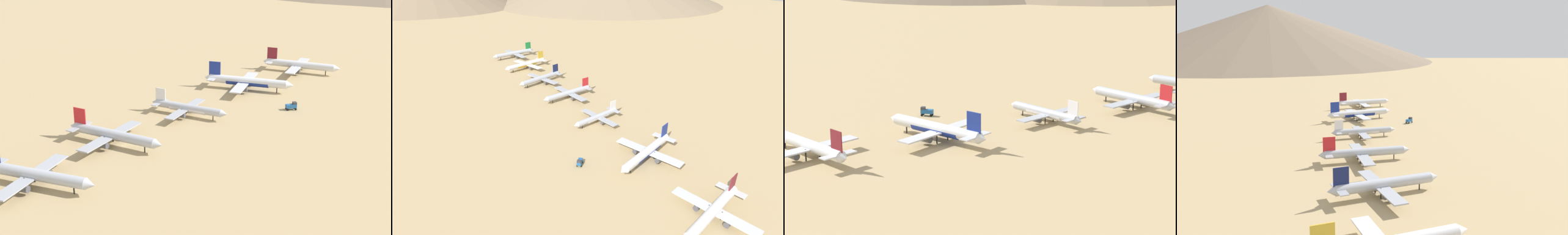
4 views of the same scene
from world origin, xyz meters
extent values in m
plane|color=tan|center=(0.00, 0.00, 0.00)|extent=(1800.00, 1800.00, 0.00)
cone|color=#B2B7C1|center=(16.48, -42.39, 4.71)|extent=(4.08, 4.59, 4.18)
cylinder|color=black|center=(9.89, -43.22, 2.14)|extent=(0.49, 0.49, 4.28)
cylinder|color=#B2B7C1|center=(-3.04, -1.38, 4.63)|extent=(39.75, 4.72, 4.19)
cone|color=#B2B7C1|center=(18.57, -1.67, 4.63)|extent=(3.58, 4.15, 4.11)
cone|color=#B2B7C1|center=(-24.43, -1.10, 4.63)|extent=(3.14, 3.81, 3.77)
cube|color=red|center=(-20.46, -1.15, 9.54)|extent=(6.07, 0.47, 7.72)
cube|color=#A4A8B2|center=(-21.12, -1.14, 5.05)|extent=(3.70, 13.28, 0.40)
cube|color=#A4A8B2|center=(-4.69, -1.36, 3.90)|extent=(6.01, 37.57, 0.50)
cylinder|color=#4C4C54|center=(-3.72, 5.24, 2.38)|extent=(4.67, 2.60, 2.54)
cylinder|color=#4C4C54|center=(-3.90, -7.99, 2.38)|extent=(4.67, 2.60, 2.54)
cylinder|color=black|center=(12.05, -1.58, 2.11)|extent=(0.49, 0.49, 4.21)
cylinder|color=black|center=(-5.76, 1.52, 2.11)|extent=(0.49, 0.49, 4.21)
cylinder|color=black|center=(-5.83, -4.21, 2.11)|extent=(0.49, 0.49, 4.21)
cylinder|color=#B2B7C1|center=(7.01, 44.33, 3.99)|extent=(34.21, 4.03, 3.61)
cone|color=#B2B7C1|center=(25.61, 44.56, 3.99)|extent=(3.08, 3.57, 3.53)
cone|color=#B2B7C1|center=(-11.40, 44.10, 3.99)|extent=(2.70, 3.28, 3.25)
cube|color=white|center=(-7.98, 44.14, 8.21)|extent=(5.22, 0.40, 6.64)
cube|color=#A4A8B2|center=(-8.55, 44.13, 4.35)|extent=(3.18, 11.43, 0.34)
cube|color=#A4A8B2|center=(5.59, 44.31, 3.36)|extent=(5.15, 32.33, 0.43)
cylinder|color=#4C4C54|center=(6.28, 50.01, 2.05)|extent=(4.01, 2.23, 2.18)
cylinder|color=#4C4C54|center=(6.42, 38.63, 2.05)|extent=(4.01, 2.23, 2.18)
cylinder|color=black|center=(19.99, 44.49, 1.81)|extent=(0.42, 0.42, 3.63)
cylinder|color=black|center=(4.61, 46.77, 1.81)|extent=(0.42, 0.42, 3.63)
cylinder|color=black|center=(4.67, 41.83, 1.81)|extent=(0.42, 0.42, 3.63)
cylinder|color=white|center=(7.01, 44.33, 3.72)|extent=(18.84, 3.85, 3.61)
cylinder|color=silver|center=(15.76, 94.97, 4.91)|extent=(42.25, 11.06, 4.44)
cone|color=silver|center=(38.38, 98.61, 4.91)|extent=(4.38, 4.89, 4.35)
cone|color=silver|center=(-6.62, 91.38, 4.91)|extent=(3.86, 4.47, 4.00)
cube|color=navy|center=(-2.47, 92.05, 10.11)|extent=(6.41, 1.42, 8.18)
cube|color=silver|center=(-3.16, 91.94, 5.35)|extent=(5.92, 14.44, 0.42)
cube|color=silver|center=(14.03, 94.70, 4.13)|extent=(12.07, 40.16, 0.53)
cylinder|color=#4C4C54|center=(13.84, 101.77, 2.52)|extent=(5.27, 3.43, 2.69)
cylinder|color=#4C4C54|center=(16.07, 87.92, 2.52)|extent=(5.27, 3.43, 2.69)
cylinder|color=black|center=(31.55, 97.51, 2.23)|extent=(0.51, 0.51, 4.46)
cylinder|color=black|center=(12.40, 97.51, 2.23)|extent=(0.51, 0.51, 4.46)
cylinder|color=black|center=(13.36, 91.51, 2.23)|extent=(0.51, 0.51, 4.46)
cylinder|color=navy|center=(15.76, 94.97, 4.58)|extent=(23.55, 8.06, 4.45)
cylinder|color=silver|center=(29.74, 141.91, 4.65)|extent=(40.09, 7.10, 4.21)
cone|color=silver|center=(8.30, 140.35, 4.65)|extent=(3.37, 4.01, 3.79)
cube|color=maroon|center=(12.28, 140.64, 9.58)|extent=(6.11, 0.83, 7.76)
cube|color=silver|center=(11.62, 140.59, 5.07)|extent=(4.50, 13.52, 0.40)
cube|color=silver|center=(28.08, 141.79, 3.92)|extent=(8.27, 37.97, 0.50)
cylinder|color=#4C4C54|center=(28.48, 148.49, 2.39)|extent=(4.83, 2.88, 2.55)
cylinder|color=#4C4C54|center=(29.45, 135.22, 2.39)|extent=(4.83, 2.88, 2.55)
cylinder|color=black|center=(44.86, 143.02, 2.12)|extent=(0.49, 0.49, 4.23)
cylinder|color=black|center=(26.77, 144.58, 2.12)|extent=(0.49, 0.49, 4.23)
cylinder|color=black|center=(27.19, 138.84, 2.12)|extent=(0.49, 0.49, 4.23)
cube|color=#1E5999|center=(47.16, 75.26, 1.95)|extent=(5.51, 5.03, 1.70)
cube|color=#333338|center=(48.50, 76.31, 3.35)|extent=(2.70, 2.74, 1.10)
cylinder|color=black|center=(48.00, 77.38, 0.55)|extent=(1.08, 0.96, 1.10)
cylinder|color=black|center=(49.43, 75.58, 0.55)|extent=(1.08, 0.96, 1.10)
cylinder|color=black|center=(44.90, 74.94, 0.55)|extent=(1.08, 0.96, 1.10)
cylinder|color=black|center=(46.32, 73.13, 0.55)|extent=(1.08, 0.96, 1.10)
camera|label=1|loc=(130.02, -180.75, 93.39)|focal=53.05mm
camera|label=2|loc=(132.31, 182.52, 96.79)|focal=28.34mm
camera|label=3|loc=(-200.53, 265.35, 83.01)|focal=69.09mm
camera|label=4|loc=(-47.65, -191.12, 62.87)|focal=37.80mm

